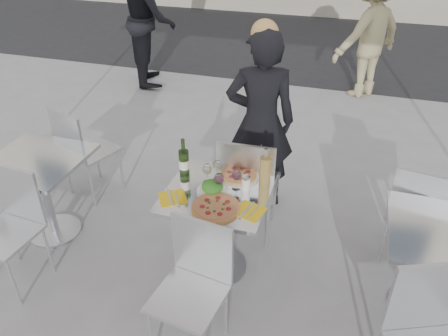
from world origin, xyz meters
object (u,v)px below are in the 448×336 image
(salad_plate, at_px, (212,188))
(carafe, at_px, (265,170))
(main_table, at_px, (218,215))
(side_chair_rfar, at_px, (418,209))
(side_table_right, at_px, (441,258))
(wineglass_red_a, at_px, (219,179))
(napkin_right, at_px, (250,211))
(pedestrian_b, at_px, (369,33))
(wineglass_white_b, at_px, (217,166))
(pizza_near, at_px, (216,207))
(side_chair_lnear, at_px, (12,218))
(napkin_left, at_px, (173,198))
(side_chair_rnear, at_px, (432,334))
(side_chair_lfar, at_px, (81,147))
(wineglass_red_b, at_px, (236,175))
(sugar_shaker, at_px, (246,183))
(pizza_far, at_px, (239,175))
(chair_near, at_px, (195,278))
(chair_far, at_px, (248,182))
(wine_bottle, at_px, (184,161))
(woman_diner, at_px, (260,122))
(wineglass_white_a, at_px, (207,170))
(side_table_left, at_px, (42,181))

(salad_plate, bearing_deg, carafe, 31.46)
(main_table, distance_m, side_chair_rfar, 1.48)
(side_table_right, xyz_separation_m, wineglass_red_a, (-1.49, -0.01, 0.32))
(carafe, distance_m, napkin_right, 0.36)
(pedestrian_b, relative_size, wineglass_white_b, 11.19)
(pedestrian_b, height_order, pizza_near, pedestrian_b)
(side_table_right, xyz_separation_m, side_chair_lnear, (-2.91, -0.47, -0.00))
(main_table, distance_m, napkin_left, 0.38)
(salad_plate, bearing_deg, wineglass_white_b, 95.78)
(side_chair_rnear, bearing_deg, pedestrian_b, 72.88)
(side_chair_lfar, xyz_separation_m, wineglass_red_b, (1.62, -0.50, 0.31))
(side_table_right, distance_m, sugar_shaker, 1.35)
(wineglass_red_b, bearing_deg, pizza_far, 98.66)
(chair_near, xyz_separation_m, napkin_left, (-0.32, 0.45, 0.22))
(pedestrian_b, xyz_separation_m, napkin_right, (-0.63, -4.13, -0.13))
(side_chair_lnear, bearing_deg, side_chair_lfar, 100.16)
(wineglass_white_b, bearing_deg, side_chair_rnear, -29.24)
(carafe, xyz_separation_m, napkin_right, (-0.02, -0.34, -0.11))
(chair_far, xyz_separation_m, wineglass_red_a, (-0.10, -0.43, 0.28))
(wineglass_red_a, bearing_deg, pizza_far, 70.73)
(side_chair_lfar, relative_size, wine_bottle, 3.14)
(woman_diner, xyz_separation_m, napkin_right, (0.19, -1.14, -0.08))
(side_chair_lnear, relative_size, carafe, 3.12)
(side_chair_rfar, relative_size, salad_plate, 4.15)
(pedestrian_b, relative_size, wineglass_white_a, 11.19)
(main_table, relative_size, side_chair_rnear, 0.78)
(wineglass_white_a, bearing_deg, chair_far, 57.47)
(side_chair_lnear, xyz_separation_m, carafe, (1.70, 0.65, 0.33))
(pizza_far, relative_size, wineglass_red_b, 1.92)
(side_chair_rfar, xyz_separation_m, napkin_left, (-1.66, -0.66, 0.21))
(wineglass_red_a, bearing_deg, side_chair_rnear, -25.28)
(main_table, distance_m, wineglass_red_b, 0.35)
(pizza_near, bearing_deg, side_chair_lfar, 153.76)
(side_chair_lfar, bearing_deg, wineglass_white_b, -176.54)
(chair_far, relative_size, sugar_shaker, 9.09)
(chair_far, distance_m, side_chair_rnear, 1.67)
(side_table_right, xyz_separation_m, carafe, (-1.21, 0.18, 0.33))
(side_table_right, bearing_deg, carafe, 171.49)
(wineglass_red_a, bearing_deg, main_table, 142.47)
(side_chair_rnear, height_order, wineglass_white_a, side_chair_rnear)
(carafe, bearing_deg, side_chair_rnear, -37.54)
(pizza_near, height_order, wineglass_white_b, wineglass_white_b)
(pizza_far, xyz_separation_m, sugar_shaker, (0.09, -0.13, 0.04))
(side_table_left, relative_size, pizza_near, 2.30)
(salad_plate, height_order, wineglass_red_a, wineglass_red_a)
(sugar_shaker, relative_size, wineglass_red_a, 0.68)
(side_chair_lnear, bearing_deg, wineglass_red_b, 24.54)
(chair_far, relative_size, pizza_near, 2.99)
(chair_far, bearing_deg, side_chair_rnear, 136.84)
(pizza_near, distance_m, wineglass_red_b, 0.29)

